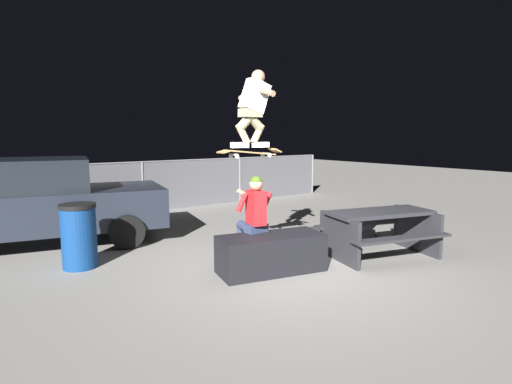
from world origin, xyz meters
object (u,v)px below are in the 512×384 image
kicker_ramp (341,235)px  person_sitting_on_ledge (253,215)px  skater_airborne (253,105)px  skateboard (250,153)px  parked_car (38,202)px  trash_bin (79,236)px  ledge_box_main (271,253)px  picnic_table_back (380,226)px

kicker_ramp → person_sitting_on_ledge: bearing=-172.5°
person_sitting_on_ledge → skater_airborne: bearing=32.4°
skateboard → parked_car: size_ratio=0.23×
person_sitting_on_ledge → trash_bin: size_ratio=1.43×
person_sitting_on_ledge → trash_bin: bearing=145.5°
trash_bin → parked_car: 1.79m
ledge_box_main → skater_airborne: bearing=92.1°
person_sitting_on_ledge → parked_car: (-2.39, 3.21, 0.01)m
ledge_box_main → person_sitting_on_ledge: (-0.03, 0.39, 0.51)m
skateboard → trash_bin: (-2.10, 1.45, -1.23)m
person_sitting_on_ledge → skater_airborne: 1.62m
skateboard → kicker_ramp: skateboard is taller
skater_airborne → person_sitting_on_ledge: bearing=-147.6°
kicker_ramp → picnic_table_back: 1.26m
ledge_box_main → parked_car: (-2.42, 3.61, 0.52)m
trash_bin → ledge_box_main: bearing=-40.6°
ledge_box_main → trash_bin: trash_bin is taller
skater_airborne → trash_bin: bearing=146.0°
skateboard → skater_airborne: size_ratio=0.92×
person_sitting_on_ledge → kicker_ramp: (2.32, 0.30, -0.71)m
person_sitting_on_ledge → skateboard: (-0.04, 0.02, 0.94)m
skateboard → parked_car: skateboard is taller
skateboard → parked_car: (-2.35, 3.20, -0.93)m
person_sitting_on_ledge → kicker_ramp: bearing=7.5°
kicker_ramp → picnic_table_back: (-0.35, -1.13, 0.43)m
person_sitting_on_ledge → parked_car: 4.00m
picnic_table_back → ledge_box_main: bearing=167.4°
ledge_box_main → person_sitting_on_ledge: size_ratio=1.11×
kicker_ramp → parked_car: 5.58m
ledge_box_main → skateboard: size_ratio=1.48×
person_sitting_on_ledge → parked_car: size_ratio=0.31×
kicker_ramp → picnic_table_back: bearing=-107.2°
person_sitting_on_ledge → trash_bin: person_sitting_on_ledge is taller
ledge_box_main → kicker_ramp: (2.28, 0.70, -0.21)m
skater_airborne → kicker_ramp: bearing=7.2°
ledge_box_main → trash_bin: 2.87m
skater_airborne → parked_car: skater_airborne is taller
skateboard → ledge_box_main: bearing=-80.1°
picnic_table_back → parked_car: size_ratio=0.45×
parked_car → picnic_table_back: bearing=-42.9°
skater_airborne → skateboard: bearing=176.7°
person_sitting_on_ledge → ledge_box_main: bearing=-85.1°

